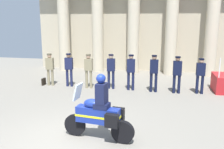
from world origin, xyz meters
The scene contains 12 objects.
ground_plane centered at (0.00, 0.00, 0.00)m, with size 28.00×28.00×0.00m, color gray.
colonnade_backdrop centered at (0.54, 10.23, 3.92)m, with size 13.35×1.59×7.54m.
officer_in_row_0 centered at (-3.19, 5.61, 0.97)m, with size 0.39×0.24×1.65m.
officer_in_row_1 centered at (-2.17, 5.63, 0.99)m, with size 0.39×0.24×1.68m.
officer_in_row_2 centered at (-1.10, 5.50, 1.00)m, with size 0.39×0.24×1.69m.
officer_in_row_3 centered at (0.00, 5.63, 1.01)m, with size 0.39×0.24×1.70m.
officer_in_row_4 centered at (0.98, 5.57, 1.01)m, with size 0.39×0.24×1.72m.
officer_in_row_5 centered at (2.06, 5.48, 1.03)m, with size 0.39×0.24×1.74m.
officer_in_row_6 centered at (3.11, 5.48, 1.01)m, with size 0.39×0.24×1.71m.
officer_in_row_7 centered at (4.14, 5.62, 0.96)m, with size 0.39×0.24×1.63m.
motorcycle_with_rider centered at (0.85, 0.29, 0.79)m, with size 2.09×0.74×1.90m.
briefcase_on_ground centered at (-3.57, 5.59, 0.18)m, with size 0.10×0.32×0.36m, color black.
Camera 1 is at (2.54, -6.07, 3.30)m, focal length 40.34 mm.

